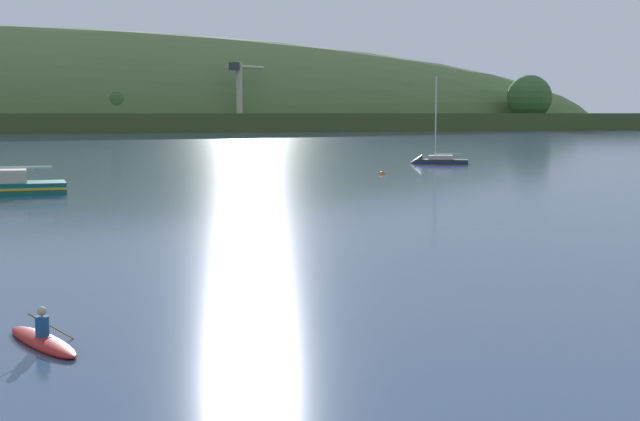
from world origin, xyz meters
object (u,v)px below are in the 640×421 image
at_px(sailboat_outer_reach, 434,162).
at_px(canoe_with_paddler, 43,340).
at_px(dockside_crane, 240,98).
at_px(mooring_buoy_off_fishing_boat, 382,174).

bearing_deg(sailboat_outer_reach, canoe_with_paddler, 86.59).
distance_m(sailboat_outer_reach, canoe_with_paddler, 79.08).
distance_m(dockside_crane, sailboat_outer_reach, 166.90).
height_order(dockside_crane, canoe_with_paddler, dockside_crane).
relative_size(sailboat_outer_reach, mooring_buoy_off_fishing_boat, 16.50).
xyz_separation_m(dockside_crane, canoe_with_paddler, (-70.62, -229.78, -9.28)).
relative_size(dockside_crane, mooring_buoy_off_fishing_boat, 31.84).
bearing_deg(canoe_with_paddler, mooring_buoy_off_fishing_boat, -48.85).
height_order(dockside_crane, sailboat_outer_reach, dockside_crane).
relative_size(dockside_crane, sailboat_outer_reach, 1.93).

